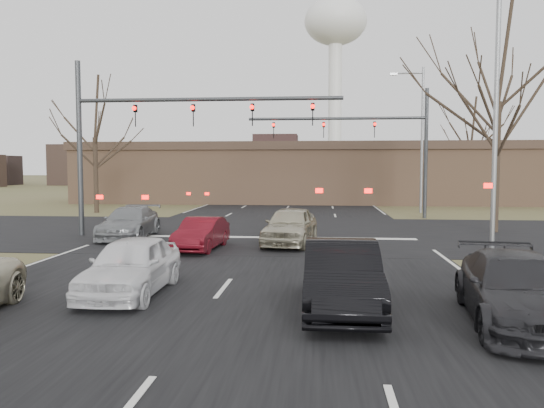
# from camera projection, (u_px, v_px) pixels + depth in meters

# --- Properties ---
(ground) EXTENTS (360.00, 360.00, 0.00)m
(ground) POSITION_uv_depth(u_px,v_px,m) (197.00, 322.00, 10.91)
(ground) COLOR #50512B
(ground) RESTS_ON ground
(road_main) EXTENTS (14.00, 300.00, 0.02)m
(road_main) POSITION_uv_depth(u_px,v_px,m) (301.00, 191.00, 70.51)
(road_main) COLOR black
(road_main) RESTS_ON ground
(road_cross) EXTENTS (200.00, 14.00, 0.02)m
(road_cross) POSITION_uv_depth(u_px,v_px,m) (268.00, 232.00, 25.81)
(road_cross) COLOR black
(road_cross) RESTS_ON ground
(building) EXTENTS (42.40, 10.40, 5.30)m
(building) POSITION_uv_depth(u_px,v_px,m) (314.00, 173.00, 48.29)
(building) COLOR #8C674B
(building) RESTS_ON ground
(water_tower) EXTENTS (15.00, 15.00, 44.50)m
(water_tower) POSITION_uv_depth(u_px,v_px,m) (336.00, 32.00, 127.07)
(water_tower) COLOR silver
(water_tower) RESTS_ON ground
(mast_arm_near) EXTENTS (12.12, 0.24, 8.00)m
(mast_arm_near) POSITION_uv_depth(u_px,v_px,m) (149.00, 125.00, 23.93)
(mast_arm_near) COLOR #383A3D
(mast_arm_near) RESTS_ON ground
(mast_arm_far) EXTENTS (11.12, 0.24, 8.00)m
(mast_arm_far) POSITION_uv_depth(u_px,v_px,m) (380.00, 137.00, 32.84)
(mast_arm_far) COLOR #383A3D
(mast_arm_far) RESTS_ON ground
(streetlight_right_near) EXTENTS (2.34, 0.25, 10.00)m
(streetlight_right_near) POSITION_uv_depth(u_px,v_px,m) (491.00, 102.00, 19.65)
(streetlight_right_near) COLOR gray
(streetlight_right_near) RESTS_ON ground
(streetlight_right_far) EXTENTS (2.34, 0.25, 10.00)m
(streetlight_right_far) POSITION_uv_depth(u_px,v_px,m) (419.00, 132.00, 36.50)
(streetlight_right_far) COLOR gray
(streetlight_right_far) RESTS_ON ground
(tree_right_near) EXTENTS (6.90, 6.90, 11.50)m
(tree_right_near) POSITION_uv_depth(u_px,v_px,m) (500.00, 47.00, 25.18)
(tree_right_near) COLOR black
(tree_right_near) RESTS_ON ground
(tree_left_far) EXTENTS (5.70, 5.70, 9.50)m
(tree_left_far) POSITION_uv_depth(u_px,v_px,m) (94.00, 106.00, 36.39)
(tree_left_far) COLOR black
(tree_left_far) RESTS_ON ground
(tree_right_far) EXTENTS (5.40, 5.40, 9.00)m
(tree_right_far) POSITION_uv_depth(u_px,v_px,m) (472.00, 121.00, 43.83)
(tree_right_far) COLOR black
(tree_right_far) RESTS_ON ground
(car_white_sedan) EXTENTS (1.76, 4.29, 1.46)m
(car_white_sedan) POSITION_uv_depth(u_px,v_px,m) (131.00, 265.00, 13.29)
(car_white_sedan) COLOR silver
(car_white_sedan) RESTS_ON ground
(car_black_hatch) EXTENTS (1.63, 4.66, 1.53)m
(car_black_hatch) POSITION_uv_depth(u_px,v_px,m) (342.00, 276.00, 11.79)
(car_black_hatch) COLOR black
(car_black_hatch) RESTS_ON ground
(car_charcoal_sedan) EXTENTS (2.55, 5.09, 1.42)m
(car_charcoal_sedan) POSITION_uv_depth(u_px,v_px,m) (517.00, 290.00, 10.74)
(car_charcoal_sedan) COLOR black
(car_charcoal_sedan) RESTS_ON ground
(car_grey_ahead) EXTENTS (2.23, 4.92, 1.40)m
(car_grey_ahead) POSITION_uv_depth(u_px,v_px,m) (130.00, 223.00, 23.74)
(car_grey_ahead) COLOR gray
(car_grey_ahead) RESTS_ON ground
(car_red_ahead) EXTENTS (1.60, 3.86, 1.24)m
(car_red_ahead) POSITION_uv_depth(u_px,v_px,m) (201.00, 234.00, 20.42)
(car_red_ahead) COLOR #540C14
(car_red_ahead) RESTS_ON ground
(car_silver_ahead) EXTENTS (2.41, 4.77, 1.56)m
(car_silver_ahead) POSITION_uv_depth(u_px,v_px,m) (290.00, 226.00, 21.74)
(car_silver_ahead) COLOR #A8A288
(car_silver_ahead) RESTS_ON ground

